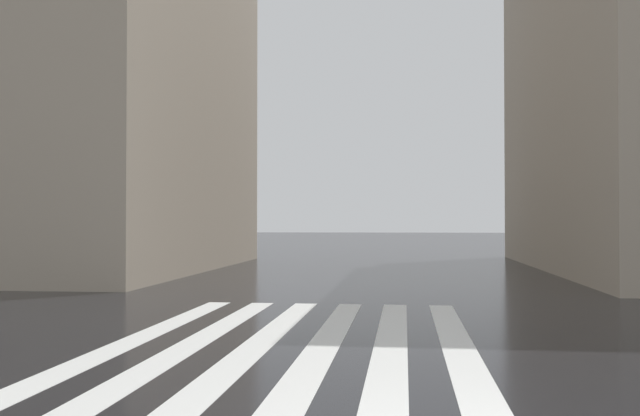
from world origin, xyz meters
name	(u,v)px	position (x,y,z in m)	size (l,w,h in m)	color
zebra_crossing	(278,359)	(4.00, 2.49, 0.00)	(13.00, 5.50, 0.01)	silver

